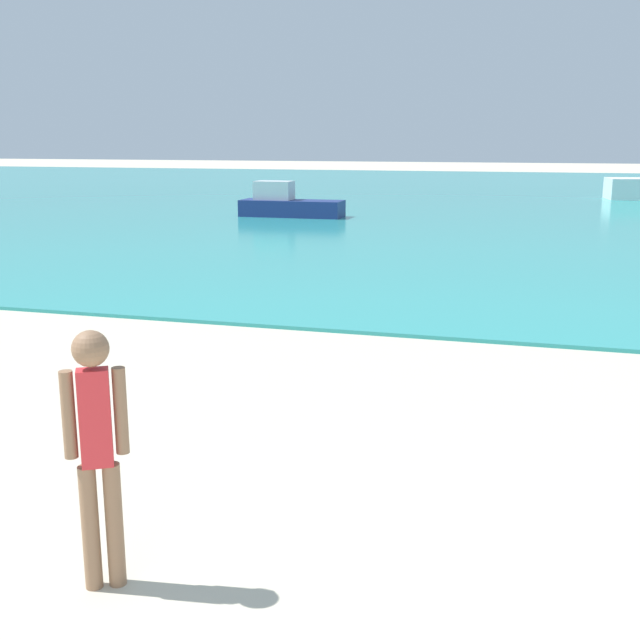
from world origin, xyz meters
The scene contains 3 objects.
water centered at (0.00, 40.30, 0.03)m, with size 160.00×60.00×0.06m, color teal.
person_standing centered at (-0.70, 3.28, 0.98)m, with size 0.35×0.24×1.72m.
boat_near centered at (-7.23, 26.78, 0.50)m, with size 3.78×1.23×1.28m.
Camera 1 is at (1.92, -0.75, 2.85)m, focal length 44.05 mm.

